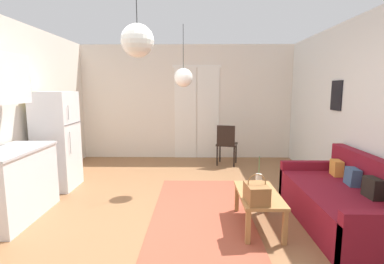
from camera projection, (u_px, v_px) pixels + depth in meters
The scene contains 12 objects.
ground_plane at pixel (178, 233), 3.44m from camera, with size 5.48×7.82×0.10m, color #8E603D.
wall_back at pixel (187, 103), 6.85m from camera, with size 5.08×0.13×2.63m.
area_rug at pixel (202, 216), 3.75m from camera, with size 1.28×2.92×0.01m, color #9E4733.
couch at pixel (347, 204), 3.49m from camera, with size 0.91×1.91×0.82m.
coffee_table at pixel (258, 198), 3.45m from camera, with size 0.47×0.92×0.41m.
bamboo_vase at pixel (259, 181), 3.55m from camera, with size 0.07×0.07×0.41m.
handbag at pixel (256, 193), 3.14m from camera, with size 0.25×0.33×0.32m.
refrigerator at pixel (57, 141), 4.75m from camera, with size 0.58×0.64×1.59m.
kitchen_counter at pixel (8, 158), 3.60m from camera, with size 0.61×1.19×2.08m.
accent_chair at pixel (227, 142), 6.23m from camera, with size 0.51×0.49×0.87m.
pendant_lamp_near at pixel (137, 41), 2.53m from camera, with size 0.29×0.29×0.73m.
pendant_lamp_far at pixel (183, 78), 4.67m from camera, with size 0.30×0.30×0.97m.
Camera 1 is at (0.21, -3.22, 1.64)m, focal length 27.27 mm.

